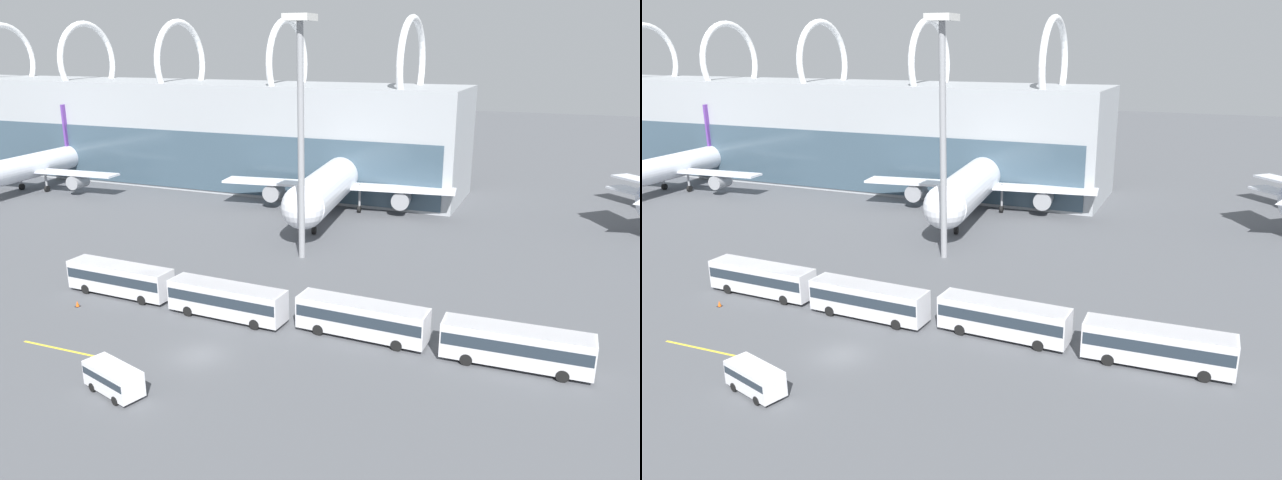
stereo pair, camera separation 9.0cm
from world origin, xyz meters
TOP-DOWN VIEW (x-y plane):
  - ground_plane at (0.00, 0.00)m, footprint 440.00×440.00m
  - terminal_building at (-63.47, 61.19)m, footprint 148.43×18.41m
  - airliner_at_gate_near at (-61.14, 41.55)m, footprint 34.03×35.63m
  - airliner_at_gate_far at (-6.26, 47.68)m, footprint 36.41×39.20m
  - shuttle_bus_0 at (-14.64, 8.28)m, footprint 11.76×3.05m
  - shuttle_bus_1 at (-1.64, 7.46)m, footprint 11.78×3.11m
  - shuttle_bus_2 at (11.35, 8.32)m, footprint 11.79×3.18m
  - shuttle_bus_3 at (24.34, 7.92)m, footprint 11.73×2.89m
  - service_van_foreground at (-2.53, -7.40)m, footprint 5.40×3.34m
  - floodlight_mast at (-2.30, 26.34)m, footprint 3.03×3.03m
  - lane_stripe_0 at (22.56, 11.32)m, footprint 7.57×0.31m
  - lane_stripe_2 at (-11.73, -3.49)m, footprint 7.52×0.35m
  - traffic_cone_0 at (-16.69, 4.17)m, footprint 0.46×0.46m

SIDE VIEW (x-z plane):
  - ground_plane at x=0.00m, z-range 0.00..0.00m
  - lane_stripe_0 at x=22.56m, z-range 0.00..0.01m
  - lane_stripe_2 at x=-11.73m, z-range 0.00..0.01m
  - traffic_cone_0 at x=-16.69m, z-range -0.01..0.58m
  - service_van_foreground at x=-2.53m, z-range 0.20..2.38m
  - shuttle_bus_0 at x=-14.64m, z-range 0.29..3.55m
  - shuttle_bus_1 at x=-1.64m, z-range 0.29..3.55m
  - shuttle_bus_2 at x=11.35m, z-range 0.29..3.55m
  - shuttle_bus_3 at x=24.34m, z-range 0.29..3.55m
  - airliner_at_gate_near at x=-61.14m, z-range -2.68..11.59m
  - airliner_at_gate_far at x=-6.26m, z-range -2.56..12.65m
  - terminal_building at x=-63.47m, z-range -5.07..24.28m
  - floodlight_mast at x=-2.30m, z-range 3.94..31.85m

